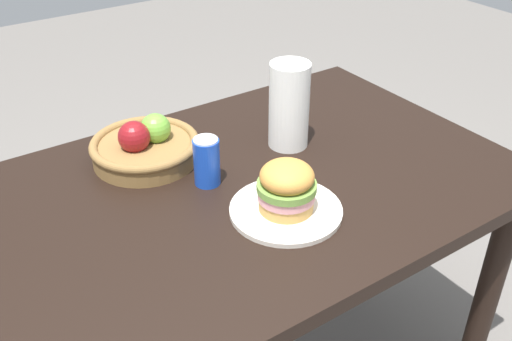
# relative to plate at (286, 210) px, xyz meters

# --- Properties ---
(dining_table) EXTENTS (1.40, 0.90, 0.75)m
(dining_table) POSITION_rel_plate_xyz_m (-0.01, 0.16, -0.11)
(dining_table) COLOR black
(dining_table) RESTS_ON ground_plane
(plate) EXTENTS (0.27, 0.27, 0.01)m
(plate) POSITION_rel_plate_xyz_m (0.00, 0.00, 0.00)
(plate) COLOR silver
(plate) RESTS_ON dining_table
(sandwich) EXTENTS (0.14, 0.14, 0.12)m
(sandwich) POSITION_rel_plate_xyz_m (-0.00, 0.00, 0.07)
(sandwich) COLOR tan
(sandwich) RESTS_ON plate
(soda_can) EXTENTS (0.07, 0.07, 0.13)m
(soda_can) POSITION_rel_plate_xyz_m (-0.09, 0.21, 0.06)
(soda_can) COLOR blue
(soda_can) RESTS_ON dining_table
(fruit_basket) EXTENTS (0.29, 0.29, 0.12)m
(fruit_basket) POSITION_rel_plate_xyz_m (-0.17, 0.40, 0.03)
(fruit_basket) COLOR olive
(fruit_basket) RESTS_ON dining_table
(paper_towel_roll) EXTENTS (0.11, 0.11, 0.24)m
(paper_towel_roll) POSITION_rel_plate_xyz_m (0.20, 0.25, 0.11)
(paper_towel_roll) COLOR white
(paper_towel_roll) RESTS_ON dining_table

